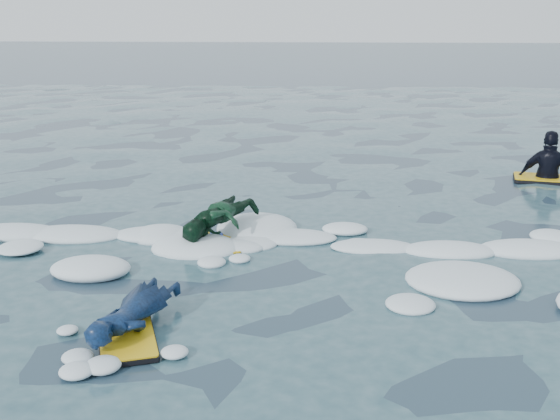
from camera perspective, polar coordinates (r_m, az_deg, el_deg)
The scene contains 5 objects.
ground at distance 7.89m, azimuth -6.20°, elevation -6.30°, with size 120.00×120.00×0.00m, color #19253C.
foam_band at distance 8.85m, azimuth -5.08°, elevation -3.77°, with size 12.00×3.10×0.30m, color white, non-canonical shape.
prone_woman_unit at distance 6.89m, azimuth -11.89°, elevation -8.36°, with size 0.84×1.52×0.36m.
prone_child_unit at distance 9.27m, azimuth -4.86°, elevation -1.03°, with size 1.19×1.52×0.54m.
waiting_rider_unit at distance 13.48m, azimuth 20.95°, elevation 2.31°, with size 1.29×0.88×1.77m.
Camera 1 is at (1.32, -7.19, 2.99)m, focal length 45.00 mm.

